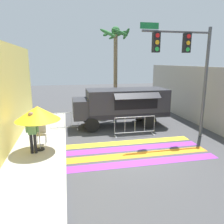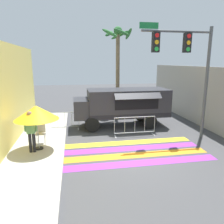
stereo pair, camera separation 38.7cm
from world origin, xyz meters
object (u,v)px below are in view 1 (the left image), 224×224
object	(u,v)px
traffic_signal_pole	(186,59)
vendor_person	(32,130)
barricade_side	(64,122)
patio_umbrella	(38,113)
folding_chair	(41,132)
barricade_front	(135,126)
palm_tree	(116,51)
food_truck	(120,104)

from	to	relation	value
traffic_signal_pole	vendor_person	bearing A→B (deg)	-173.03
vendor_person	barricade_side	bearing A→B (deg)	56.22
traffic_signal_pole	vendor_person	size ratio (longest dim) A/B	3.17
patio_umbrella	folding_chair	size ratio (longest dim) A/B	2.02
folding_chair	vendor_person	distance (m)	1.15
traffic_signal_pole	barricade_side	xyz separation A→B (m)	(-6.03, 2.56, -3.56)
traffic_signal_pole	barricade_front	xyz separation A→B (m)	(-2.28, 0.80, -3.54)
traffic_signal_pole	palm_tree	world-z (taller)	palm_tree
food_truck	folding_chair	size ratio (longest dim) A/B	5.91
vendor_person	barricade_front	world-z (taller)	vendor_person
barricade_front	palm_tree	world-z (taller)	palm_tree
food_truck	patio_umbrella	bearing A→B (deg)	-142.86
barricade_front	food_truck	bearing A→B (deg)	100.24
food_truck	folding_chair	xyz separation A→B (m)	(-4.43, -2.62, -0.67)
folding_chair	barricade_side	distance (m)	2.63
food_truck	palm_tree	world-z (taller)	palm_tree
folding_chair	vendor_person	bearing A→B (deg)	-79.98
barricade_front	barricade_side	bearing A→B (deg)	154.96
barricade_side	vendor_person	bearing A→B (deg)	-109.96
barricade_front	barricade_side	distance (m)	4.14
folding_chair	food_truck	bearing A→B (deg)	52.49
traffic_signal_pole	patio_umbrella	size ratio (longest dim) A/B	2.89
vendor_person	barricade_front	bearing A→B (deg)	4.86
patio_umbrella	folding_chair	bearing A→B (deg)	90.38
barricade_front	palm_tree	size ratio (longest dim) A/B	0.35
barricade_side	palm_tree	size ratio (longest dim) A/B	0.26
folding_chair	palm_tree	world-z (taller)	palm_tree
food_truck	patio_umbrella	world-z (taller)	food_truck
barricade_side	palm_tree	distance (m)	6.63
patio_umbrella	barricade_front	xyz separation A→B (m)	(4.78, 1.39, -1.28)
palm_tree	food_truck	bearing A→B (deg)	-97.96
barricade_side	palm_tree	world-z (taller)	palm_tree
traffic_signal_pole	barricade_front	world-z (taller)	traffic_signal_pole
folding_chair	patio_umbrella	bearing A→B (deg)	-67.69
traffic_signal_pole	barricade_front	bearing A→B (deg)	160.60
food_truck	palm_tree	size ratio (longest dim) A/B	0.90
food_truck	barricade_side	world-z (taller)	food_truck
patio_umbrella	barricade_side	distance (m)	3.55
barricade_front	barricade_side	xyz separation A→B (m)	(-3.76, 1.75, -0.02)
food_truck	barricade_front	bearing A→B (deg)	-79.76
traffic_signal_pole	vendor_person	world-z (taller)	traffic_signal_pole
barricade_front	traffic_signal_pole	bearing A→B (deg)	-19.40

